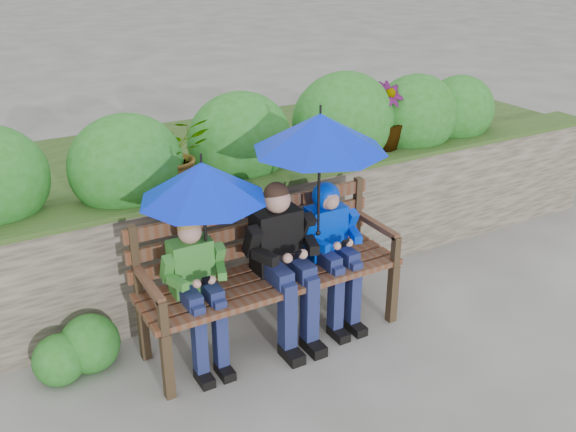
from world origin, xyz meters
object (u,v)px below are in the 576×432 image
boy_left (197,283)px  boy_right (332,241)px  park_bench (267,264)px  umbrella_right (320,132)px  boy_middle (283,255)px  umbrella_left (202,181)px

boy_left → boy_right: bearing=0.5°
park_bench → umbrella_right: umbrella_right is taller
boy_left → boy_middle: 0.68m
boy_middle → umbrella_right: size_ratio=1.24×
park_bench → boy_right: (0.52, -0.08, 0.11)m
boy_left → boy_right: boy_right is taller
boy_left → boy_middle: bearing=-1.1°
boy_right → umbrella_right: (-0.13, -0.00, 0.88)m
boy_right → umbrella_right: umbrella_right is taller
park_bench → boy_middle: (0.08, -0.10, 0.10)m
boy_right → boy_middle: bearing=-177.1°
boy_middle → boy_left: bearing=178.9°
boy_left → umbrella_left: size_ratio=1.28×
boy_left → park_bench: bearing=8.6°
park_bench → boy_right: size_ratio=1.74×
umbrella_right → boy_middle: bearing=-176.2°
boy_left → umbrella_right: umbrella_right is taller
park_bench → boy_left: 0.61m
boy_middle → umbrella_left: bearing=174.7°
boy_left → umbrella_left: (0.10, 0.04, 0.72)m
boy_left → umbrella_right: bearing=0.5°
umbrella_left → umbrella_right: umbrella_right is taller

